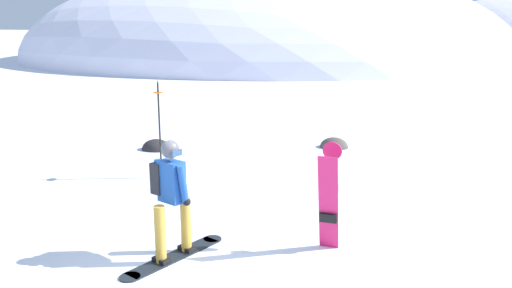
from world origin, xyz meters
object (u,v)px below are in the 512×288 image
object	(u,v)px
snowboarder_main	(171,196)
rock_mid	(334,147)
piste_marker_near	(159,123)
rock_dark	(156,149)
spare_snowboard	(329,198)

from	to	relation	value
snowboarder_main	rock_mid	bearing A→B (deg)	81.78
snowboarder_main	piste_marker_near	world-z (taller)	piste_marker_near
rock_mid	snowboarder_main	bearing A→B (deg)	-98.22
rock_dark	rock_mid	xyz separation A→B (m)	(4.38, 1.69, 0.00)
snowboarder_main	piste_marker_near	size ratio (longest dim) A/B	0.83
piste_marker_near	rock_mid	bearing A→B (deg)	51.97
piste_marker_near	rock_dark	xyz separation A→B (m)	(-1.34, 2.20, -1.19)
spare_snowboard	rock_dark	bearing A→B (deg)	139.04
spare_snowboard	piste_marker_near	distance (m)	4.76
snowboarder_main	rock_mid	xyz separation A→B (m)	(1.05, 7.26, -0.92)
snowboarder_main	rock_dark	xyz separation A→B (m)	(-3.33, 5.56, -0.92)
snowboarder_main	spare_snowboard	bearing A→B (deg)	23.33
snowboarder_main	rock_dark	distance (m)	6.55
spare_snowboard	rock_dark	size ratio (longest dim) A/B	2.08
spare_snowboard	rock_mid	distance (m)	6.50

